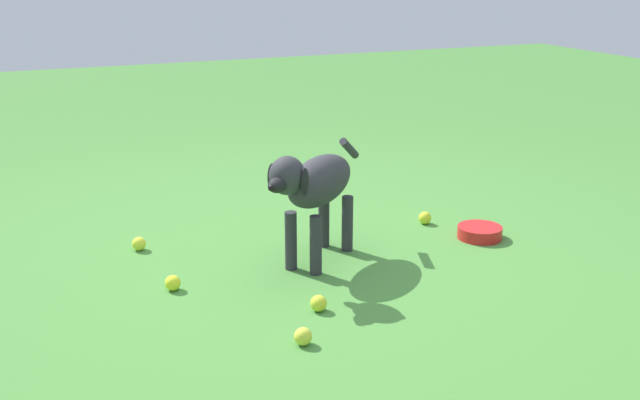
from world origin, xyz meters
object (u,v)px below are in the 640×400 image
at_px(dog, 315,185).
at_px(tennis_ball_3, 173,283).
at_px(tennis_ball_4, 425,218).
at_px(water_bowl, 480,232).
at_px(tennis_ball_1, 303,336).
at_px(tennis_ball_2, 319,303).
at_px(tennis_ball_0, 139,244).

xyz_separation_m(dog, tennis_ball_3, (-0.04, 0.66, -0.33)).
xyz_separation_m(tennis_ball_4, water_bowl, (-0.29, -0.14, -0.00)).
bearing_deg(tennis_ball_3, tennis_ball_4, -77.56).
relative_size(tennis_ball_4, water_bowl, 0.30).
relative_size(tennis_ball_1, tennis_ball_3, 1.00).
bearing_deg(tennis_ball_3, tennis_ball_2, -131.64).
bearing_deg(tennis_ball_1, dog, -26.36).
bearing_deg(tennis_ball_2, tennis_ball_3, 48.36).
distance_m(tennis_ball_1, water_bowl, 1.40).
distance_m(tennis_ball_2, tennis_ball_4, 1.18).
bearing_deg(tennis_ball_1, tennis_ball_4, -48.24).
bearing_deg(water_bowl, tennis_ball_4, 25.34).
relative_size(tennis_ball_0, water_bowl, 0.30).
bearing_deg(tennis_ball_3, tennis_ball_1, -154.29).
height_order(tennis_ball_0, tennis_ball_1, same).
xyz_separation_m(tennis_ball_3, tennis_ball_4, (0.31, -1.40, 0.00)).
distance_m(tennis_ball_1, tennis_ball_3, 0.73).
distance_m(dog, tennis_ball_3, 0.75).
distance_m(tennis_ball_1, tennis_ball_4, 1.45).
bearing_deg(tennis_ball_1, water_bowl, -61.07).
height_order(tennis_ball_0, tennis_ball_3, same).
height_order(tennis_ball_0, tennis_ball_4, same).
bearing_deg(tennis_ball_0, tennis_ball_1, -163.18).
xyz_separation_m(tennis_ball_3, water_bowl, (0.02, -1.54, -0.00)).
xyz_separation_m(tennis_ball_2, tennis_ball_3, (0.43, 0.48, 0.00)).
relative_size(dog, tennis_ball_2, 10.06).
xyz_separation_m(dog, tennis_ball_1, (-0.70, 0.35, -0.33)).
xyz_separation_m(tennis_ball_1, tennis_ball_3, (0.66, 0.32, 0.00)).
bearing_deg(tennis_ball_4, tennis_ball_2, 128.54).
height_order(tennis_ball_4, water_bowl, tennis_ball_4).
bearing_deg(dog, tennis_ball_2, 29.00).
distance_m(tennis_ball_4, water_bowl, 0.32).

